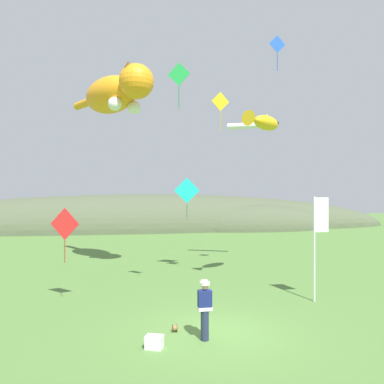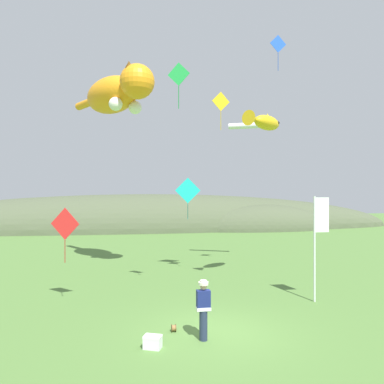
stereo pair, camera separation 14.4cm
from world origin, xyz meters
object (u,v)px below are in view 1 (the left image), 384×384
(kite_fish_windsock, at_px, (263,122))
(picnic_cooler, at_px, (154,342))
(kite_diamond_green, at_px, (179,75))
(kite_spool, at_px, (175,328))
(kite_diamond_gold, at_px, (220,102))
(kite_giant_cat, at_px, (116,93))
(kite_diamond_red, at_px, (65,224))
(kite_tube_streamer, at_px, (252,126))
(festival_attendant, at_px, (205,308))
(kite_diamond_teal, at_px, (187,191))
(festival_banner_pole, at_px, (318,232))
(kite_diamond_blue, at_px, (277,45))

(kite_fish_windsock, bearing_deg, picnic_cooler, -133.19)
(kite_diamond_green, bearing_deg, kite_spool, -101.20)
(kite_spool, height_order, kite_diamond_gold, kite_diamond_gold)
(kite_spool, relative_size, kite_giant_cat, 0.03)
(kite_diamond_red, bearing_deg, kite_tube_streamer, 31.98)
(kite_fish_windsock, xyz_separation_m, kite_diamond_gold, (-1.91, 0.56, 0.97))
(festival_attendant, height_order, kite_diamond_green, kite_diamond_green)
(festival_attendant, distance_m, kite_diamond_red, 6.84)
(kite_diamond_green, bearing_deg, kite_diamond_red, 169.51)
(picnic_cooler, height_order, kite_diamond_gold, kite_diamond_gold)
(festival_attendant, height_order, kite_diamond_red, kite_diamond_red)
(kite_giant_cat, bearing_deg, kite_diamond_teal, -5.24)
(kite_spool, bearing_deg, kite_tube_streamer, 58.27)
(kite_fish_windsock, bearing_deg, kite_diamond_gold, 163.67)
(festival_attendant, bearing_deg, kite_diamond_teal, 83.01)
(festival_banner_pole, distance_m, kite_diamond_blue, 9.65)
(kite_fish_windsock, height_order, kite_diamond_green, kite_diamond_green)
(festival_banner_pole, xyz_separation_m, kite_diamond_gold, (-3.20, 3.16, 5.86))
(picnic_cooler, bearing_deg, kite_diamond_gold, 60.53)
(picnic_cooler, bearing_deg, kite_diamond_teal, 75.01)
(festival_banner_pole, relative_size, kite_diamond_gold, 2.34)
(kite_diamond_blue, relative_size, kite_diamond_red, 0.82)
(kite_diamond_green, xyz_separation_m, kite_diamond_teal, (1.41, 6.15, -4.53))
(kite_giant_cat, relative_size, kite_fish_windsock, 2.82)
(kite_diamond_blue, bearing_deg, festival_banner_pole, -87.48)
(festival_attendant, relative_size, kite_giant_cat, 0.26)
(kite_spool, xyz_separation_m, kite_diamond_green, (0.58, 2.92, 8.90))
(festival_banner_pole, relative_size, kite_tube_streamer, 1.49)
(festival_attendant, xyz_separation_m, kite_diamond_teal, (1.21, 9.90, 3.53))
(kite_giant_cat, height_order, kite_diamond_teal, kite_giant_cat)
(picnic_cooler, height_order, kite_diamond_green, kite_diamond_green)
(kite_giant_cat, height_order, kite_diamond_red, kite_giant_cat)
(kite_tube_streamer, bearing_deg, picnic_cooler, -121.87)
(festival_attendant, height_order, kite_tube_streamer, kite_tube_streamer)
(kite_giant_cat, xyz_separation_m, kite_diamond_teal, (3.92, -0.36, -5.38))
(kite_tube_streamer, distance_m, kite_diamond_green, 9.03)
(kite_tube_streamer, bearing_deg, festival_attendant, -116.53)
(kite_tube_streamer, bearing_deg, kite_diamond_gold, -125.06)
(kite_diamond_green, bearing_deg, picnic_cooler, -108.05)
(kite_giant_cat, relative_size, kite_diamond_gold, 3.81)
(festival_attendant, bearing_deg, kite_diamond_green, 93.01)
(kite_giant_cat, xyz_separation_m, kite_diamond_blue, (7.91, -3.63, 1.86))
(festival_attendant, relative_size, kite_diamond_teal, 0.76)
(kite_fish_windsock, distance_m, kite_diamond_green, 4.86)
(festival_banner_pole, bearing_deg, kite_giant_cat, 138.19)
(kite_diamond_green, distance_m, kite_diamond_blue, 6.69)
(festival_attendant, relative_size, kite_spool, 7.55)
(kite_giant_cat, distance_m, kite_diamond_green, 7.03)
(picnic_cooler, relative_size, kite_diamond_green, 0.32)
(kite_spool, height_order, picnic_cooler, picnic_cooler)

